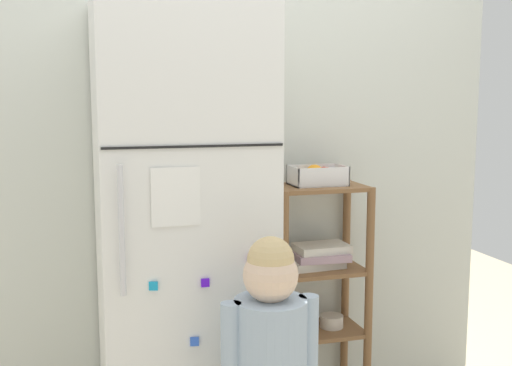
{
  "coord_description": "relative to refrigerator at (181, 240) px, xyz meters",
  "views": [
    {
      "loc": [
        -0.64,
        -2.34,
        1.46
      ],
      "look_at": [
        0.04,
        0.02,
        1.12
      ],
      "focal_mm": 44.19,
      "sensor_mm": 36.0,
      "label": 1
    }
  ],
  "objects": [
    {
      "name": "refrigerator",
      "position": [
        0.0,
        0.0,
        0.0
      ],
      "size": [
        0.62,
        0.66,
        1.82
      ],
      "color": "white",
      "rests_on": "ground"
    },
    {
      "name": "kitchen_wall_back",
      "position": [
        0.26,
        0.34,
        0.25
      ],
      "size": [
        2.55,
        0.03,
        2.32
      ],
      "primitive_type": "cube",
      "color": "silver",
      "rests_on": "ground"
    },
    {
      "name": "fruit_bin",
      "position": [
        0.65,
        0.19,
        0.2
      ],
      "size": [
        0.24,
        0.15,
        0.09
      ],
      "color": "white",
      "rests_on": "pantry_shelf_unit"
    },
    {
      "name": "pantry_shelf_unit",
      "position": [
        0.64,
        0.17,
        -0.26
      ],
      "size": [
        0.43,
        0.28,
        1.08
      ],
      "color": "brown",
      "rests_on": "ground"
    },
    {
      "name": "child_standing",
      "position": [
        0.2,
        -0.5,
        -0.29
      ],
      "size": [
        0.33,
        0.24,
        1.02
      ],
      "color": "#555A64",
      "rests_on": "ground"
    }
  ]
}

